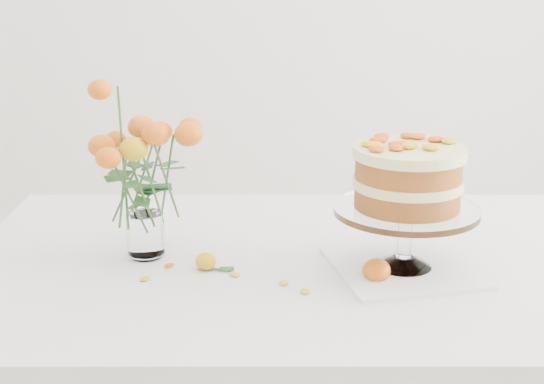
# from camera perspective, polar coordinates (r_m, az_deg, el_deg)

# --- Properties ---
(table) EXTENTS (1.43, 0.93, 0.76)m
(table) POSITION_cam_1_polar(r_m,az_deg,el_deg) (1.68, 1.50, -7.54)
(table) COLOR tan
(table) RESTS_ON ground
(napkin) EXTENTS (0.33, 0.33, 0.01)m
(napkin) POSITION_cam_1_polar(r_m,az_deg,el_deg) (1.60, 9.84, -5.67)
(napkin) COLOR white
(napkin) RESTS_ON table
(cake_stand) EXTENTS (0.30, 0.30, 0.27)m
(cake_stand) POSITION_cam_1_polar(r_m,az_deg,el_deg) (1.54, 10.18, 0.62)
(cake_stand) COLOR white
(cake_stand) RESTS_ON napkin
(rose_vase) EXTENTS (0.32, 0.32, 0.40)m
(rose_vase) POSITION_cam_1_polar(r_m,az_deg,el_deg) (1.60, -9.81, 2.96)
(rose_vase) COLOR white
(rose_vase) RESTS_ON table
(loose_rose_near) EXTENTS (0.08, 0.04, 0.04)m
(loose_rose_near) POSITION_cam_1_polar(r_m,az_deg,el_deg) (1.58, -5.00, -5.23)
(loose_rose_near) COLOR orange
(loose_rose_near) RESTS_ON table
(loose_rose_far) EXTENTS (0.10, 0.06, 0.05)m
(loose_rose_far) POSITION_cam_1_polar(r_m,az_deg,el_deg) (1.53, 7.89, -5.87)
(loose_rose_far) COLOR #D9560A
(loose_rose_far) RESTS_ON table
(stray_petal_a) EXTENTS (0.03, 0.02, 0.00)m
(stray_petal_a) POSITION_cam_1_polar(r_m,az_deg,el_deg) (1.55, -2.84, -6.26)
(stray_petal_a) COLOR #E7B00E
(stray_petal_a) RESTS_ON table
(stray_petal_b) EXTENTS (0.03, 0.02, 0.00)m
(stray_petal_b) POSITION_cam_1_polar(r_m,az_deg,el_deg) (1.52, 0.89, -6.87)
(stray_petal_b) COLOR #E7B00E
(stray_petal_b) RESTS_ON table
(stray_petal_c) EXTENTS (0.03, 0.02, 0.00)m
(stray_petal_c) POSITION_cam_1_polar(r_m,az_deg,el_deg) (1.48, 2.48, -7.49)
(stray_petal_c) COLOR #E7B00E
(stray_petal_c) RESTS_ON table
(stray_petal_d) EXTENTS (0.03, 0.02, 0.00)m
(stray_petal_d) POSITION_cam_1_polar(r_m,az_deg,el_deg) (1.61, -7.75, -5.51)
(stray_petal_d) COLOR #E7B00E
(stray_petal_d) RESTS_ON table
(stray_petal_e) EXTENTS (0.03, 0.02, 0.00)m
(stray_petal_e) POSITION_cam_1_polar(r_m,az_deg,el_deg) (1.56, -9.56, -6.48)
(stray_petal_e) COLOR #E7B00E
(stray_petal_e) RESTS_ON table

